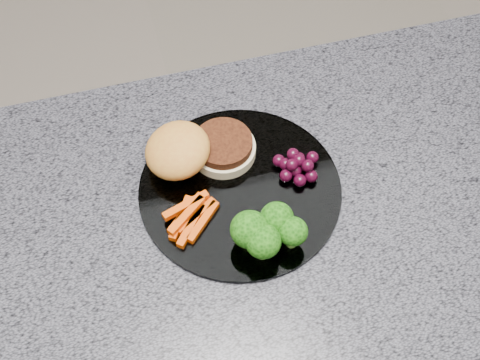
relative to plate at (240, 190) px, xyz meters
name	(u,v)px	position (x,y,z in m)	size (l,w,h in m)	color
countertop	(281,246)	(0.03, -0.08, -0.02)	(1.20, 0.60, 0.04)	#4E4E58
plate	(240,190)	(0.00, 0.00, 0.00)	(0.26, 0.26, 0.01)	white
burger	(194,151)	(-0.05, 0.06, 0.02)	(0.16, 0.10, 0.05)	beige
carrot_sticks	(190,216)	(-0.07, -0.03, 0.01)	(0.07, 0.07, 0.02)	#CF4103
broccoli	(266,231)	(0.01, -0.08, 0.03)	(0.09, 0.07, 0.06)	#568831
grape_bunch	(297,166)	(0.08, 0.01, 0.01)	(0.06, 0.05, 0.03)	black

